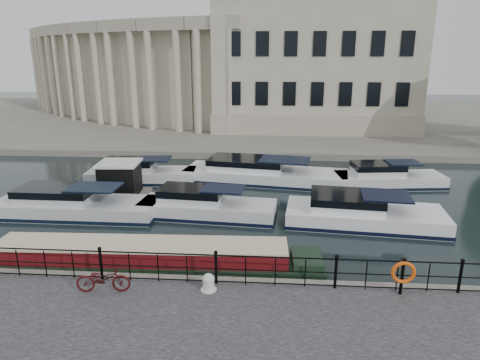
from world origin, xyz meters
name	(u,v)px	position (x,y,z in m)	size (l,w,h in m)	color
ground_plane	(224,266)	(0.00, 0.00, 0.00)	(160.00, 160.00, 0.00)	black
far_bank	(258,119)	(0.00, 39.00, 0.28)	(120.00, 42.00, 0.55)	#6B665B
railing	(216,266)	(0.00, -2.25, 1.20)	(24.14, 0.14, 1.22)	black
civic_building	(248,64)	(-1.00, 34.71, 7.04)	(53.55, 31.84, 16.85)	#ADA38C
bicycle	(103,279)	(-3.62, -3.05, 1.01)	(0.61, 1.76, 0.93)	#3F0B0C
mooring_bollard	(208,282)	(-0.20, -2.71, 0.83)	(0.53, 0.53, 0.60)	silver
life_ring_post	(403,273)	(6.08, -2.55, 1.35)	(0.78, 0.20, 1.27)	black
narrowboat	(142,263)	(-3.09, -0.61, 0.37)	(13.95, 2.28, 1.51)	black
harbour_hut	(120,181)	(-6.98, 8.17, 0.95)	(3.30, 2.81, 2.19)	#6B665B
cabin_cruisers	(239,192)	(-0.06, 8.54, 0.37)	(25.30, 11.37, 1.99)	silver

